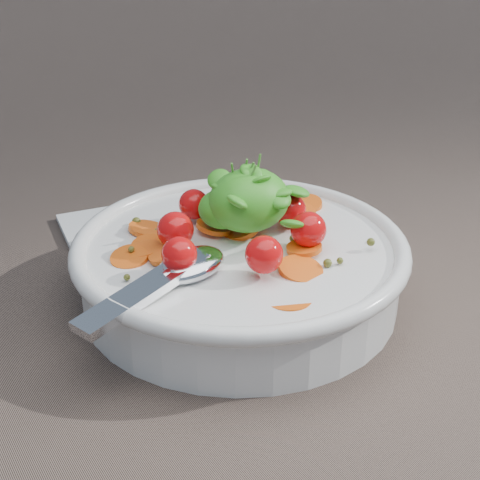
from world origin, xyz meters
TOP-DOWN VIEW (x-y plane):
  - ground at (0.00, 0.00)m, footprint 6.00×6.00m
  - bowl at (-0.00, 0.03)m, footprint 0.32×0.30m
  - napkin at (-0.01, 0.19)m, footprint 0.21×0.19m

SIDE VIEW (x-z plane):
  - ground at x=0.00m, z-range 0.00..0.00m
  - napkin at x=-0.01m, z-range 0.00..0.01m
  - bowl at x=0.00m, z-range -0.03..0.10m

